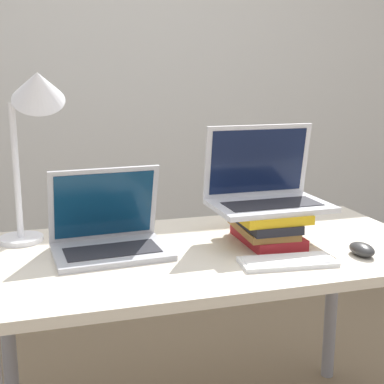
{
  "coord_description": "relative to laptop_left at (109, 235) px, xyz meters",
  "views": [
    {
      "loc": [
        -0.49,
        -1.13,
        1.24
      ],
      "look_at": [
        -0.06,
        0.36,
        0.9
      ],
      "focal_mm": 50.0,
      "sensor_mm": 36.0,
      "label": 1
    }
  ],
  "objects": [
    {
      "name": "desk_lamp",
      "position": [
        -0.19,
        0.15,
        0.38
      ],
      "size": [
        0.23,
        0.2,
        0.57
      ],
      "color": "white",
      "rests_on": "desk"
    },
    {
      "name": "desk",
      "position": [
        0.3,
        -0.05,
        -0.13
      ],
      "size": [
        1.37,
        0.71,
        0.72
      ],
      "color": "beige",
      "rests_on": "ground_plane"
    },
    {
      "name": "laptop_on_books",
      "position": [
        0.5,
        -0.02,
        0.11
      ],
      "size": [
        0.37,
        0.25,
        0.25
      ],
      "color": "silver",
      "rests_on": "book_stack"
    },
    {
      "name": "laptop_left",
      "position": [
        0.0,
        0.0,
        0.0
      ],
      "size": [
        0.35,
        0.27,
        0.25
      ],
      "color": "#B2B2B7",
      "rests_on": "desk"
    },
    {
      "name": "mouse",
      "position": [
        0.71,
        -0.25,
        -0.03
      ],
      "size": [
        0.06,
        0.1,
        0.04
      ],
      "color": "#2D2D2D",
      "rests_on": "desk"
    },
    {
      "name": "wireless_keyboard",
      "position": [
        0.47,
        -0.25,
        -0.04
      ],
      "size": [
        0.28,
        0.14,
        0.01
      ],
      "color": "white",
      "rests_on": "desk"
    },
    {
      "name": "book_stack",
      "position": [
        0.49,
        -0.05,
        0.01
      ],
      "size": [
        0.21,
        0.28,
        0.11
      ],
      "color": "maroon",
      "rests_on": "desk"
    },
    {
      "name": "wall_back",
      "position": [
        0.3,
        1.57,
        0.58
      ],
      "size": [
        8.0,
        0.05,
        2.7
      ],
      "color": "silver",
      "rests_on": "ground_plane"
    }
  ]
}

